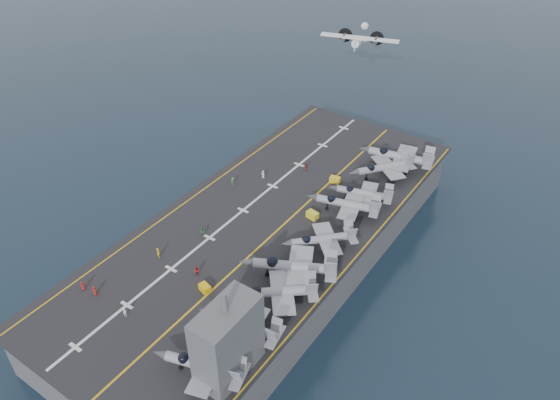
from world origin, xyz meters
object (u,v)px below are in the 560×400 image
Objects in this scene: fighter_jet_0 at (204,365)px; transport_plane at (359,42)px; island_superstructure at (227,334)px; tow_cart_a at (205,288)px.

transport_plane is at bearing 106.49° from fighter_jet_0.
island_superstructure reaches higher than fighter_jet_0.
fighter_jet_0 is at bearing -124.94° from island_superstructure.
fighter_jet_0 is at bearing -48.77° from tow_cart_a.
transport_plane reaches higher than tow_cart_a.
island_superstructure is 17.42m from tow_cart_a.
fighter_jet_0 is 101.45m from transport_plane.
fighter_jet_0 is 0.65× the size of transport_plane.
fighter_jet_0 is 6.98× the size of tow_cart_a.
island_superstructure is 0.62× the size of transport_plane.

